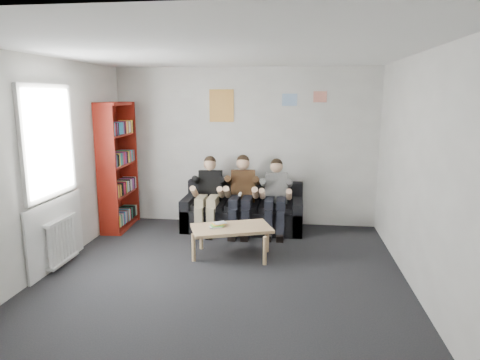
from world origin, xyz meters
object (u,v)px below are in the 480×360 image
object	(u,v)px
coffee_table	(231,230)
person_middle	(242,195)
sofa	(243,213)
person_left	(208,195)
bookshelf	(118,166)
person_right	(276,197)

from	to	relation	value
coffee_table	person_middle	world-z (taller)	person_middle
sofa	person_left	world-z (taller)	person_left
bookshelf	coffee_table	bearing A→B (deg)	-31.92
sofa	person_right	size ratio (longest dim) A/B	1.63
coffee_table	bookshelf	bearing A→B (deg)	151.87
bookshelf	coffee_table	size ratio (longest dim) A/B	1.97
sofa	coffee_table	xyz separation A→B (m)	(-0.01, -1.30, 0.10)
coffee_table	person_left	distance (m)	1.26
person_middle	person_right	distance (m)	0.55
bookshelf	person_right	xyz separation A→B (m)	(2.63, 0.01, -0.45)
coffee_table	person_right	size ratio (longest dim) A/B	0.89
bookshelf	person_left	distance (m)	1.59
person_left	person_right	bearing A→B (deg)	-4.61
person_middle	sofa	bearing A→B (deg)	84.69
sofa	bookshelf	size ratio (longest dim) A/B	0.94
coffee_table	person_middle	size ratio (longest dim) A/B	0.85
coffee_table	person_left	bearing A→B (deg)	116.19
sofa	person_left	bearing A→B (deg)	-161.21
person_left	person_right	distance (m)	1.11
person_middle	person_right	bearing A→B (deg)	-4.98
bookshelf	person_right	world-z (taller)	bookshelf
person_middle	person_right	world-z (taller)	person_middle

